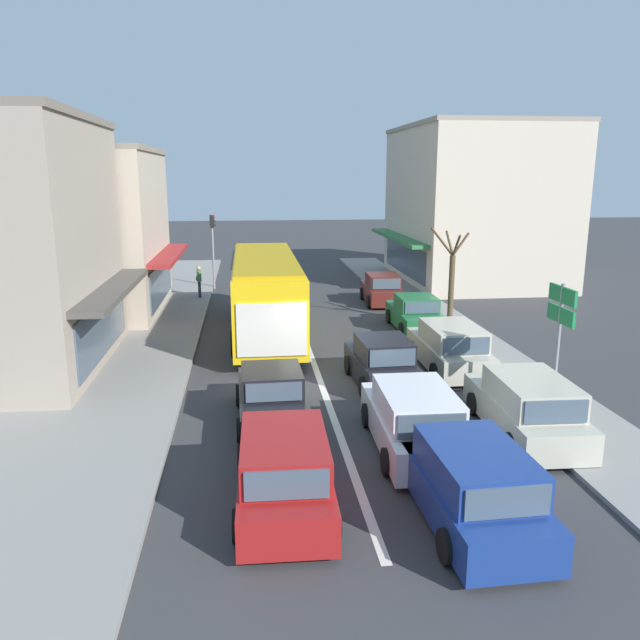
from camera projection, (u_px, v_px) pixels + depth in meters
ground_plane at (319, 378)px, 20.19m from camera, size 140.00×140.00×0.00m
lane_centre_line at (307, 345)px, 24.06m from camera, size 0.20×28.00×0.01m
sidewalk_left at (135, 335)px, 25.21m from camera, size 5.20×44.00×0.14m
kerb_right at (447, 327)px, 26.68m from camera, size 2.80×44.00×0.12m
shopfront_mid_block at (73, 232)px, 28.80m from camera, size 8.75×8.81×7.62m
building_right_far at (474, 205)px, 37.63m from camera, size 9.45×11.53×9.26m
city_bus at (266, 290)px, 25.19m from camera, size 2.79×10.87×3.23m
hatchback_adjacent_lane_trail at (382, 363)px, 19.43m from camera, size 1.93×3.76×1.54m
wagon_queue_gap_filler at (284, 470)px, 12.34m from camera, size 2.02×4.54×1.58m
wagon_queue_far_back at (413, 420)px, 14.82m from camera, size 2.02×4.54×1.58m
sedan_behind_bus_near at (272, 397)px, 16.55m from camera, size 1.96×4.23×1.47m
wagon_behind_bus_mid at (470, 484)px, 11.76m from camera, size 2.03×4.55×1.58m
parked_wagon_kerb_front at (527, 407)px, 15.63m from camera, size 2.07×4.57×1.58m
parked_wagon_kerb_second at (450, 348)px, 20.96m from camera, size 1.95×4.51×1.58m
parked_sedan_kerb_third at (416, 314)px, 26.29m from camera, size 1.95×4.23×1.47m
parked_hatchback_kerb_rear at (382, 290)px, 31.60m from camera, size 1.91×3.75×1.54m
traffic_light_downstreet at (213, 239)px, 35.18m from camera, size 0.33×0.24×4.20m
directional_road_sign at (561, 317)px, 16.79m from camera, size 0.10×1.40×3.60m
street_tree_right at (451, 281)px, 26.35m from camera, size 1.69×1.83×4.31m
pedestrian_with_handbag_near at (199, 280)px, 32.50m from camera, size 0.32×0.65×1.63m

